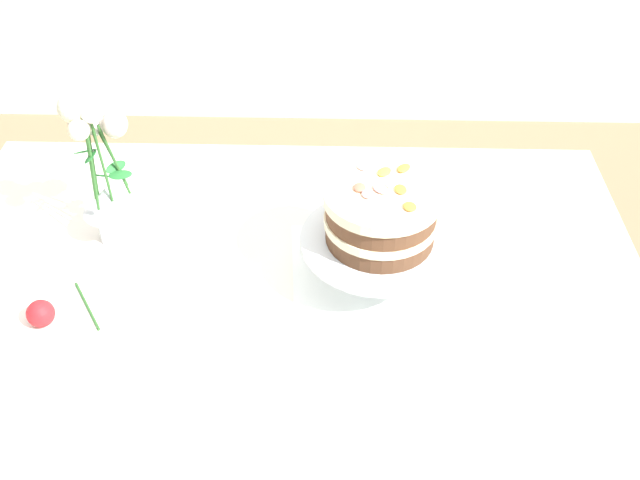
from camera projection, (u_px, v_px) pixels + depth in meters
dining_table at (282, 334)px, 1.39m from camera, size 1.40×1.00×0.74m
linen_napkin at (377, 277)px, 1.38m from camera, size 0.34×0.34×0.00m
cake_stand at (379, 245)px, 1.33m from camera, size 0.29×0.29×0.10m
layer_cake at (381, 214)px, 1.28m from camera, size 0.21×0.21×0.11m
flower_vase at (103, 173)px, 1.37m from camera, size 0.12×0.12×0.33m
fallen_rose at (42, 313)px, 1.28m from camera, size 0.13×0.13×0.05m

